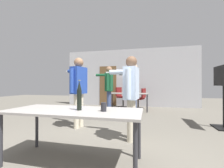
{
  "coord_description": "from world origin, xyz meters",
  "views": [
    {
      "loc": [
        0.95,
        -1.5,
        1.08
      ],
      "look_at": [
        -0.04,
        2.6,
        1.1
      ],
      "focal_mm": 24.0,
      "sensor_mm": 36.0,
      "label": 1
    }
  ],
  "objects_px": {
    "person_left_plaid": "(109,85)",
    "person_center_tall": "(78,85)",
    "person_far_watching": "(133,85)",
    "drink_cup": "(104,107)",
    "office_chair_mid_tucked": "(140,99)",
    "office_chair_near_pushed": "(122,98)",
    "person_near_casual": "(131,90)",
    "beer_bottle": "(79,96)",
    "tv_screen": "(224,89)"
  },
  "relations": [
    {
      "from": "person_near_casual",
      "to": "office_chair_near_pushed",
      "type": "distance_m",
      "value": 4.33
    },
    {
      "from": "office_chair_mid_tucked",
      "to": "drink_cup",
      "type": "xyz_separation_m",
      "value": [
        -0.2,
        -5.01,
        0.36
      ]
    },
    {
      "from": "person_left_plaid",
      "to": "office_chair_near_pushed",
      "type": "xyz_separation_m",
      "value": [
        0.16,
        1.85,
        -0.61
      ]
    },
    {
      "from": "beer_bottle",
      "to": "drink_cup",
      "type": "xyz_separation_m",
      "value": [
        0.35,
        -0.01,
        -0.14
      ]
    },
    {
      "from": "person_far_watching",
      "to": "person_near_casual",
      "type": "relative_size",
      "value": 1.08
    },
    {
      "from": "tv_screen",
      "to": "beer_bottle",
      "type": "height_order",
      "value": "tv_screen"
    },
    {
      "from": "drink_cup",
      "to": "office_chair_mid_tucked",
      "type": "bearing_deg",
      "value": 87.77
    },
    {
      "from": "office_chair_near_pushed",
      "to": "person_near_casual",
      "type": "bearing_deg",
      "value": 36.72
    },
    {
      "from": "person_far_watching",
      "to": "person_center_tall",
      "type": "distance_m",
      "value": 1.92
    },
    {
      "from": "person_far_watching",
      "to": "drink_cup",
      "type": "xyz_separation_m",
      "value": [
        -0.09,
        -3.06,
        -0.28
      ]
    },
    {
      "from": "person_near_casual",
      "to": "person_center_tall",
      "type": "relative_size",
      "value": 0.93
    },
    {
      "from": "office_chair_near_pushed",
      "to": "drink_cup",
      "type": "xyz_separation_m",
      "value": [
        0.67,
        -5.25,
        0.33
      ]
    },
    {
      "from": "tv_screen",
      "to": "office_chair_mid_tucked",
      "type": "distance_m",
      "value": 3.49
    },
    {
      "from": "person_left_plaid",
      "to": "person_center_tall",
      "type": "relative_size",
      "value": 0.99
    },
    {
      "from": "person_near_casual",
      "to": "office_chair_near_pushed",
      "type": "relative_size",
      "value": 1.71
    },
    {
      "from": "tv_screen",
      "to": "person_left_plaid",
      "type": "height_order",
      "value": "person_left_plaid"
    },
    {
      "from": "person_left_plaid",
      "to": "office_chair_near_pushed",
      "type": "bearing_deg",
      "value": -6.35
    },
    {
      "from": "office_chair_mid_tucked",
      "to": "office_chair_near_pushed",
      "type": "bearing_deg",
      "value": 92.12
    },
    {
      "from": "person_left_plaid",
      "to": "person_near_casual",
      "type": "bearing_deg",
      "value": -156.72
    },
    {
      "from": "person_near_casual",
      "to": "person_center_tall",
      "type": "bearing_deg",
      "value": 73.78
    },
    {
      "from": "person_far_watching",
      "to": "person_center_tall",
      "type": "relative_size",
      "value": 1.01
    },
    {
      "from": "person_center_tall",
      "to": "person_far_watching",
      "type": "bearing_deg",
      "value": -26.92
    },
    {
      "from": "office_chair_near_pushed",
      "to": "person_far_watching",
      "type": "bearing_deg",
      "value": 43.79
    },
    {
      "from": "office_chair_near_pushed",
      "to": "beer_bottle",
      "type": "relative_size",
      "value": 2.32
    },
    {
      "from": "person_center_tall",
      "to": "office_chair_near_pushed",
      "type": "relative_size",
      "value": 1.84
    },
    {
      "from": "person_near_casual",
      "to": "person_left_plaid",
      "type": "xyz_separation_m",
      "value": [
        -1.07,
        2.34,
        0.08
      ]
    },
    {
      "from": "person_near_casual",
      "to": "office_chair_mid_tucked",
      "type": "distance_m",
      "value": 3.99
    },
    {
      "from": "office_chair_mid_tucked",
      "to": "beer_bottle",
      "type": "relative_size",
      "value": 2.23
    },
    {
      "from": "person_far_watching",
      "to": "person_center_tall",
      "type": "height_order",
      "value": "person_far_watching"
    },
    {
      "from": "person_far_watching",
      "to": "beer_bottle",
      "type": "distance_m",
      "value": 3.09
    },
    {
      "from": "tv_screen",
      "to": "office_chair_mid_tucked",
      "type": "bearing_deg",
      "value": -140.34
    },
    {
      "from": "drink_cup",
      "to": "office_chair_near_pushed",
      "type": "bearing_deg",
      "value": 97.29
    },
    {
      "from": "office_chair_mid_tucked",
      "to": "person_far_watching",
      "type": "bearing_deg",
      "value": -165.34
    },
    {
      "from": "person_center_tall",
      "to": "person_near_casual",
      "type": "bearing_deg",
      "value": -97.74
    },
    {
      "from": "person_center_tall",
      "to": "office_chair_mid_tucked",
      "type": "distance_m",
      "value": 3.73
    },
    {
      "from": "tv_screen",
      "to": "person_far_watching",
      "type": "xyz_separation_m",
      "value": [
        -2.3,
        0.7,
        0.09
      ]
    },
    {
      "from": "person_far_watching",
      "to": "drink_cup",
      "type": "height_order",
      "value": "person_far_watching"
    },
    {
      "from": "person_center_tall",
      "to": "office_chair_near_pushed",
      "type": "xyz_separation_m",
      "value": [
        0.48,
        3.65,
        -0.62
      ]
    },
    {
      "from": "person_left_plaid",
      "to": "person_center_tall",
      "type": "distance_m",
      "value": 1.83
    },
    {
      "from": "person_center_tall",
      "to": "drink_cup",
      "type": "xyz_separation_m",
      "value": [
        1.15,
        -1.6,
        -0.29
      ]
    },
    {
      "from": "drink_cup",
      "to": "person_near_casual",
      "type": "bearing_deg",
      "value": 77.56
    },
    {
      "from": "person_near_casual",
      "to": "drink_cup",
      "type": "height_order",
      "value": "person_near_casual"
    },
    {
      "from": "person_near_casual",
      "to": "beer_bottle",
      "type": "xyz_separation_m",
      "value": [
        -0.58,
        -1.05,
        -0.06
      ]
    },
    {
      "from": "tv_screen",
      "to": "person_left_plaid",
      "type": "distance_m",
      "value": 3.39
    },
    {
      "from": "person_near_casual",
      "to": "office_chair_near_pushed",
      "type": "xyz_separation_m",
      "value": [
        -0.91,
        4.2,
        -0.53
      ]
    },
    {
      "from": "person_far_watching",
      "to": "office_chair_mid_tucked",
      "type": "xyz_separation_m",
      "value": [
        0.1,
        1.95,
        -0.64
      ]
    },
    {
      "from": "tv_screen",
      "to": "drink_cup",
      "type": "distance_m",
      "value": 3.37
    },
    {
      "from": "tv_screen",
      "to": "beer_bottle",
      "type": "xyz_separation_m",
      "value": [
        -2.74,
        -2.36,
        -0.06
      ]
    },
    {
      "from": "person_far_watching",
      "to": "drink_cup",
      "type": "distance_m",
      "value": 3.08
    },
    {
      "from": "person_left_plaid",
      "to": "person_center_tall",
      "type": "height_order",
      "value": "person_center_tall"
    }
  ]
}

